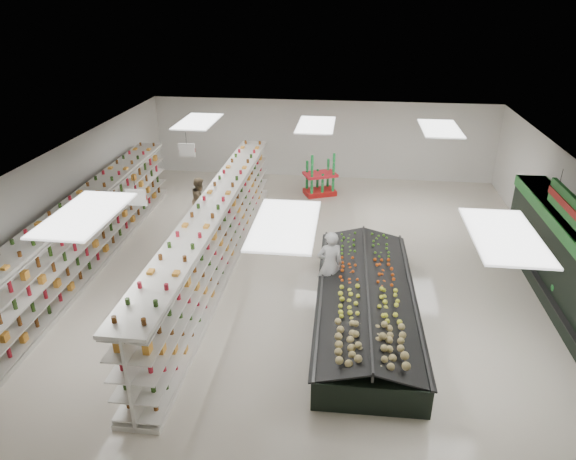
# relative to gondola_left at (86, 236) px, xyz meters

# --- Properties ---
(floor) EXTENTS (16.00, 16.00, 0.00)m
(floor) POSITION_rel_gondola_left_xyz_m (6.09, 0.59, -0.92)
(floor) COLOR beige
(floor) RESTS_ON ground
(ceiling) EXTENTS (14.00, 16.00, 0.02)m
(ceiling) POSITION_rel_gondola_left_xyz_m (6.09, 0.59, 2.28)
(ceiling) COLOR white
(ceiling) RESTS_ON wall_back
(wall_back) EXTENTS (14.00, 0.02, 3.20)m
(wall_back) POSITION_rel_gondola_left_xyz_m (6.09, 8.59, 0.68)
(wall_back) COLOR white
(wall_back) RESTS_ON floor
(wall_front) EXTENTS (14.00, 0.02, 3.20)m
(wall_front) POSITION_rel_gondola_left_xyz_m (6.09, -7.41, 0.68)
(wall_front) COLOR white
(wall_front) RESTS_ON floor
(wall_left) EXTENTS (0.02, 16.00, 3.20)m
(wall_left) POSITION_rel_gondola_left_xyz_m (-0.91, 0.59, 0.68)
(wall_left) COLOR white
(wall_left) RESTS_ON floor
(wall_right) EXTENTS (0.02, 16.00, 3.20)m
(wall_right) POSITION_rel_gondola_left_xyz_m (13.09, 0.59, 0.68)
(wall_right) COLOR white
(wall_right) RESTS_ON floor
(produce_wall_case) EXTENTS (0.93, 8.00, 2.20)m
(produce_wall_case) POSITION_rel_gondola_left_xyz_m (12.62, -0.91, 0.32)
(produce_wall_case) COLOR black
(produce_wall_case) RESTS_ON floor
(aisle_sign_near) EXTENTS (0.52, 0.06, 0.75)m
(aisle_sign_near) POSITION_rel_gondola_left_xyz_m (2.29, -1.41, 1.83)
(aisle_sign_near) COLOR white
(aisle_sign_near) RESTS_ON ceiling
(aisle_sign_far) EXTENTS (0.52, 0.06, 0.75)m
(aisle_sign_far) POSITION_rel_gondola_left_xyz_m (2.29, 2.59, 1.83)
(aisle_sign_far) COLOR white
(aisle_sign_far) RESTS_ON ceiling
(hortifruti_banner) EXTENTS (0.12, 3.20, 0.95)m
(hortifruti_banner) POSITION_rel_gondola_left_xyz_m (12.33, -0.91, 1.73)
(hortifruti_banner) COLOR #1F7529
(hortifruti_banner) RESTS_ON ceiling
(gondola_left) EXTENTS (1.19, 11.61, 2.01)m
(gondola_left) POSITION_rel_gondola_left_xyz_m (0.00, 0.00, 0.00)
(gondola_left) COLOR silver
(gondola_left) RESTS_ON floor
(gondola_center) EXTENTS (0.92, 12.03, 2.09)m
(gondola_center) POSITION_rel_gondola_left_xyz_m (3.70, 0.22, 0.04)
(gondola_center) COLOR silver
(gondola_center) RESTS_ON floor
(produce_island) EXTENTS (2.45, 6.50, 0.96)m
(produce_island) POSITION_rel_gondola_left_xyz_m (7.81, -1.62, -0.48)
(produce_island) COLOR black
(produce_island) RESTS_ON floor
(soda_endcap) EXTENTS (1.42, 1.22, 1.53)m
(soda_endcap) POSITION_rel_gondola_left_xyz_m (6.17, 6.46, -0.18)
(soda_endcap) COLOR #B31614
(soda_endcap) RESTS_ON floor
(shopper_main) EXTENTS (0.76, 0.61, 1.83)m
(shopper_main) POSITION_rel_gondola_left_xyz_m (6.89, -0.81, -0.01)
(shopper_main) COLOR white
(shopper_main) RESTS_ON floor
(shopper_background) EXTENTS (0.48, 0.76, 1.55)m
(shopper_background) POSITION_rel_gondola_left_xyz_m (2.32, 3.46, -0.15)
(shopper_background) COLOR tan
(shopper_background) RESTS_ON floor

